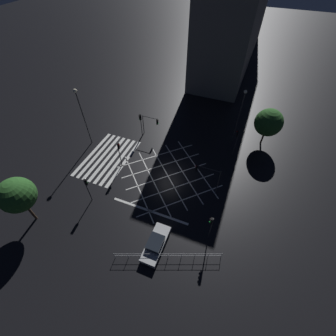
% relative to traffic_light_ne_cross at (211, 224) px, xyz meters
% --- Properties ---
extents(ground_plane, '(200.00, 200.00, 0.00)m').
position_rel_traffic_light_ne_cross_xyz_m(ground_plane, '(-6.57, -7.24, -2.84)').
color(ground_plane, black).
extents(road_markings, '(14.59, 19.72, 0.01)m').
position_rel_traffic_light_ne_cross_xyz_m(road_markings, '(-6.25, -13.25, -2.84)').
color(road_markings, silver).
rests_on(road_markings, ground_plane).
extents(office_building, '(39.22, 10.06, 23.42)m').
position_rel_traffic_light_ne_cross_xyz_m(office_building, '(-47.90, -7.24, 8.87)').
color(office_building, slate).
rests_on(office_building, ground_plane).
extents(traffic_light_ne_cross, '(0.36, 0.39, 3.98)m').
position_rel_traffic_light_ne_cross_xyz_m(traffic_light_ne_cross, '(0.00, 0.00, 0.00)').
color(traffic_light_ne_cross, '#2D2D30').
rests_on(traffic_light_ne_cross, ground_plane).
extents(traffic_light_nw_cross, '(0.36, 0.39, 4.59)m').
position_rel_traffic_light_ne_cross_xyz_m(traffic_light_nw_cross, '(-13.79, 0.03, 0.42)').
color(traffic_light_nw_cross, '#2D2D30').
rests_on(traffic_light_nw_cross, ground_plane).
extents(traffic_light_se_main, '(0.39, 0.36, 3.82)m').
position_rel_traffic_light_ne_cross_xyz_m(traffic_light_se_main, '(0.40, -14.58, -0.11)').
color(traffic_light_se_main, '#2D2D30').
rests_on(traffic_light_se_main, ground_plane).
extents(traffic_light_sw_cross, '(0.36, 2.72, 3.44)m').
position_rel_traffic_light_ne_cross_xyz_m(traffic_light_sw_cross, '(-13.77, -12.84, -0.31)').
color(traffic_light_sw_cross, '#2D2D30').
rests_on(traffic_light_sw_cross, ground_plane).
extents(traffic_light_median_north, '(0.36, 3.07, 4.24)m').
position_rel_traffic_light_ne_cross_xyz_m(traffic_light_median_north, '(-6.09, -2.12, 0.30)').
color(traffic_light_median_north, '#2D2D30').
rests_on(traffic_light_median_north, ground_plane).
extents(traffic_light_sw_main, '(0.39, 0.36, 4.04)m').
position_rel_traffic_light_ne_cross_xyz_m(traffic_light_sw_main, '(-12.99, -14.30, 0.05)').
color(traffic_light_sw_main, '#2D2D30').
rests_on(traffic_light_sw_main, ground_plane).
extents(traffic_light_median_south, '(0.36, 0.39, 4.16)m').
position_rel_traffic_light_ne_cross_xyz_m(traffic_light_median_south, '(-6.03, -13.97, 0.12)').
color(traffic_light_median_south, '#2D2D30').
rests_on(traffic_light_median_south, ground_plane).
extents(street_lamp_east, '(0.44, 0.44, 8.67)m').
position_rel_traffic_light_ne_cross_xyz_m(street_lamp_east, '(-16.97, -0.53, 2.81)').
color(street_lamp_east, '#2D2D30').
rests_on(street_lamp_east, ground_plane).
extents(street_lamp_west, '(0.53, 0.53, 8.98)m').
position_rel_traffic_light_ne_cross_xyz_m(street_lamp_west, '(-8.58, -20.87, 3.52)').
color(street_lamp_west, '#2D2D30').
rests_on(street_lamp_west, ground_plane).
extents(street_tree_near, '(3.72, 3.72, 6.50)m').
position_rel_traffic_light_ne_cross_xyz_m(street_tree_near, '(5.11, -19.08, 1.78)').
color(street_tree_near, '#473323').
rests_on(street_tree_near, ground_plane).
extents(street_tree_far, '(3.99, 3.99, 5.89)m').
position_rel_traffic_light_ne_cross_xyz_m(street_tree_far, '(-18.20, 3.70, 1.04)').
color(street_tree_far, '#473323').
rests_on(street_tree_far, ground_plane).
extents(waiting_car, '(4.55, 1.71, 1.27)m').
position_rel_traffic_light_ne_cross_xyz_m(waiting_car, '(3.01, -4.81, -2.25)').
color(waiting_car, '#B7BABC').
rests_on(waiting_car, ground_plane).
extents(pedestrian_railing, '(4.04, 10.10, 1.05)m').
position_rel_traffic_light_ne_cross_xyz_m(pedestrian_railing, '(3.69, -3.16, -2.17)').
color(pedestrian_railing, '#9EA0A5').
rests_on(pedestrian_railing, ground_plane).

